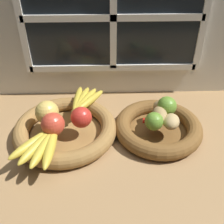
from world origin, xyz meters
TOP-DOWN VIEW (x-y plane):
  - ground_plane at (0.00, 0.00)cm, footprint 140.00×90.00cm
  - back_wall at (0.00, 29.77)cm, footprint 140.00×4.60cm
  - fruit_bowl_left at (-16.62, 2.25)cm, footprint 33.93×33.93cm
  - fruit_bowl_right at (14.15, 2.25)cm, footprint 28.99×28.99cm
  - apple_red_front at (-19.17, -2.85)cm, footprint 7.19×7.19cm
  - apple_red_right at (-10.90, 0.63)cm, footprint 6.71×6.71cm
  - apple_golden_left at (-21.87, 3.03)cm, footprint 7.56×7.56cm
  - banana_bunch_front at (-21.58, -9.48)cm, footprint 13.40×18.23cm
  - banana_bunch_back at (-11.14, 13.28)cm, footprint 11.86×17.78cm
  - potato_back at (16.09, 6.51)cm, footprint 7.94×6.43cm
  - potato_large at (14.15, 2.25)cm, footprint 5.08×7.73cm
  - potato_small at (17.25, -0.85)cm, footprint 6.86×7.80cm
  - lime_near at (11.64, -1.51)cm, footprint 5.81×5.81cm
  - lime_far at (17.07, 6.01)cm, footprint 6.54×6.54cm
  - chili_pepper at (14.19, 0.19)cm, footprint 11.41×4.84cm

SIDE VIEW (x-z plane):
  - ground_plane at x=0.00cm, z-range -3.00..0.00cm
  - fruit_bowl_left at x=-16.62cm, z-range -0.18..4.96cm
  - fruit_bowl_right at x=14.15cm, z-range -0.17..4.97cm
  - chili_pepper at x=14.19cm, z-range 5.14..6.86cm
  - banana_bunch_back at x=-11.14cm, z-range 5.14..7.78cm
  - banana_bunch_front at x=-21.58cm, z-range 5.14..8.08cm
  - potato_small at x=17.25cm, z-range 5.14..9.47cm
  - potato_large at x=14.15cm, z-range 5.14..9.80cm
  - potato_back at x=16.09cm, z-range 5.14..10.12cm
  - lime_near at x=11.64cm, z-range 5.14..10.95cm
  - lime_far at x=17.07cm, z-range 5.14..11.68cm
  - apple_red_right at x=-10.90cm, z-range 5.14..11.85cm
  - apple_red_front at x=-19.17cm, z-range 5.14..12.32cm
  - apple_golden_left at x=-21.87cm, z-range 5.14..12.70cm
  - back_wall at x=0.00cm, z-range 0.38..55.38cm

